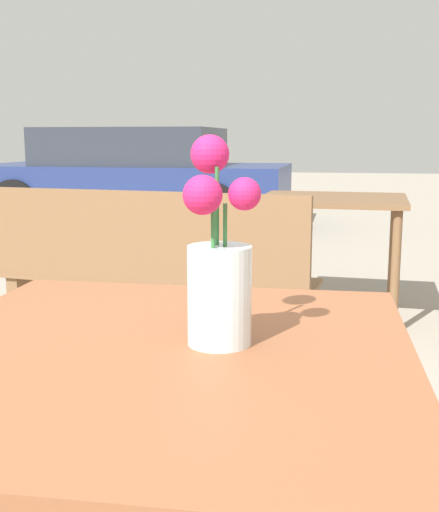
{
  "coord_description": "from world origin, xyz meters",
  "views": [
    {
      "loc": [
        0.29,
        -0.99,
        1.07
      ],
      "look_at": [
        0.1,
        0.04,
        0.88
      ],
      "focal_mm": 45.0,
      "sensor_mm": 36.0,
      "label": 1
    }
  ],
  "objects_px": {
    "flower_vase": "(219,278)",
    "table_back": "(332,214)",
    "parked_car": "(134,178)",
    "table_front": "(156,402)",
    "bench_near": "(151,278)"
  },
  "relations": [
    {
      "from": "bench_near",
      "to": "parked_car",
      "type": "relative_size",
      "value": 0.39
    },
    {
      "from": "parked_car",
      "to": "table_back",
      "type": "bearing_deg",
      "value": -57.53
    },
    {
      "from": "flower_vase",
      "to": "bench_near",
      "type": "xyz_separation_m",
      "value": [
        -0.62,
        1.68,
        -0.39
      ]
    },
    {
      "from": "flower_vase",
      "to": "table_back",
      "type": "relative_size",
      "value": 0.38
    },
    {
      "from": "flower_vase",
      "to": "bench_near",
      "type": "height_order",
      "value": "flower_vase"
    },
    {
      "from": "flower_vase",
      "to": "table_back",
      "type": "xyz_separation_m",
      "value": [
        0.17,
        2.88,
        -0.22
      ]
    },
    {
      "from": "table_back",
      "to": "table_front",
      "type": "bearing_deg",
      "value": -95.3
    },
    {
      "from": "table_front",
      "to": "flower_vase",
      "type": "height_order",
      "value": "flower_vase"
    },
    {
      "from": "table_front",
      "to": "bench_near",
      "type": "relative_size",
      "value": 0.63
    },
    {
      "from": "flower_vase",
      "to": "table_back",
      "type": "bearing_deg",
      "value": 86.62
    },
    {
      "from": "table_front",
      "to": "bench_near",
      "type": "bearing_deg",
      "value": 106.68
    },
    {
      "from": "table_front",
      "to": "bench_near",
      "type": "xyz_separation_m",
      "value": [
        -0.51,
        1.72,
        -0.17
      ]
    },
    {
      "from": "flower_vase",
      "to": "table_back",
      "type": "height_order",
      "value": "flower_vase"
    },
    {
      "from": "flower_vase",
      "to": "parked_car",
      "type": "bearing_deg",
      "value": 108.95
    },
    {
      "from": "table_front",
      "to": "table_back",
      "type": "distance_m",
      "value": 2.93
    }
  ]
}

